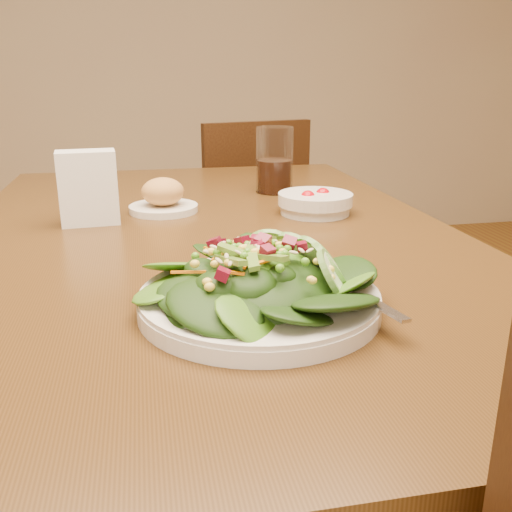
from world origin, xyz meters
name	(u,v)px	position (x,y,z in m)	size (l,w,h in m)	color
dining_table	(210,283)	(0.00, 0.00, 0.65)	(0.90, 1.40, 0.75)	#432911
chair_far	(243,233)	(0.24, 0.99, 0.46)	(0.48, 0.49, 0.87)	#311A09
salad_plate	(267,285)	(0.03, -0.37, 0.78)	(0.30, 0.29, 0.09)	silver
bread_plate	(163,198)	(-0.07, 0.17, 0.78)	(0.14, 0.14, 0.07)	silver
tomato_bowl	(315,203)	(0.23, 0.09, 0.77)	(0.15, 0.15, 0.05)	silver
drinking_glass	(274,165)	(0.20, 0.32, 0.82)	(0.09, 0.09, 0.15)	silver
napkin_holder	(88,186)	(-0.21, 0.10, 0.82)	(0.11, 0.07, 0.14)	white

